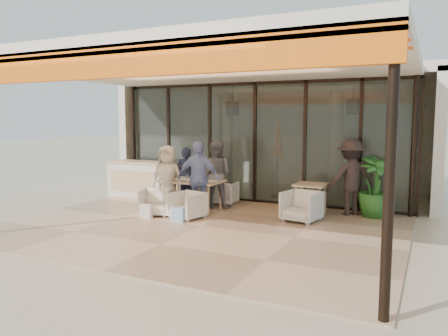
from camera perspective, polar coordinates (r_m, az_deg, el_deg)
The scene contains 21 objects.
ground at distance 9.16m, azimuth -3.04°, elevation -7.71°, with size 70.00×70.00×0.00m, color #C6B293.
terrace_floor at distance 9.16m, azimuth -3.04°, elevation -7.68°, with size 8.00×6.00×0.01m, color tan.
terrace_structure at distance 8.71m, azimuth -4.03°, elevation 13.09°, with size 8.00×6.00×3.40m.
glass_storefront at distance 11.62m, azimuth 4.07°, elevation 3.27°, with size 8.08×0.10×3.20m.
interior_block at distance 13.78m, azimuth 7.71°, elevation 6.35°, with size 9.05×3.62×3.52m.
host_counter at distance 12.72m, azimuth -11.08°, elevation -1.39°, with size 1.85×0.65×1.04m.
dining_table at distance 10.77m, azimuth -4.22°, elevation -1.86°, with size 1.50×0.90×0.93m.
chair_far_left at distance 11.84m, azimuth -3.66°, elevation -3.01°, with size 0.58×0.54×0.59m, color white.
chair_far_right at distance 11.45m, azimuth 0.01°, elevation -3.14°, with size 0.65×0.61×0.67m, color white.
chair_near_left at distance 10.25m, azimuth -8.90°, elevation -4.27°, with size 0.67×0.63×0.69m, color white.
chair_near_right at distance 9.80m, azimuth -4.84°, elevation -4.74°, with size 0.66×0.62×0.68m, color white.
diner_navy at distance 11.35m, azimuth -4.92°, elevation -1.07°, with size 0.55×0.36×1.52m, color #1A2039.
diner_grey at distance 10.93m, azimuth -1.13°, elevation -0.81°, with size 0.83×0.65×1.72m, color slate.
diner_cream at distance 10.58m, azimuth -7.40°, elevation -1.38°, with size 0.79×0.51×1.61m, color beige.
diner_periwinkle at distance 10.14m, azimuth -3.43°, elevation -1.32°, with size 1.02×0.42×1.74m, color #7B8FCD.
tote_bag_cream at distance 9.96m, azimuth -10.19°, elevation -5.64°, with size 0.30×0.10×0.34m, color silver.
tote_bag_blue at distance 9.50m, azimuth -6.06°, elevation -6.16°, with size 0.30×0.10×0.34m, color #99BFD8.
side_table at distance 10.32m, azimuth 11.24°, elevation -2.60°, with size 0.70×0.70×0.74m.
side_chair at distance 9.65m, azimuth 10.08°, elevation -4.77°, with size 0.73×0.69×0.75m, color white.
standing_woman at distance 10.47m, azimuth 16.20°, elevation -1.20°, with size 1.15×0.66×1.79m, color black.
potted_palm at distance 10.44m, azimuth 19.16°, elevation -2.37°, with size 0.79×0.79×1.41m, color #1E5919.
Camera 1 is at (4.29, -7.78, 2.24)m, focal length 35.00 mm.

